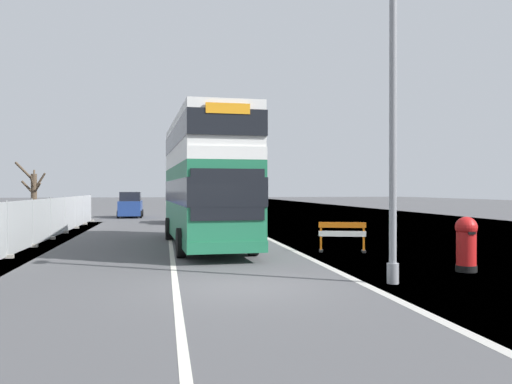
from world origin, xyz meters
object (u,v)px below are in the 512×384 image
double_decker_bus (205,179)px  roadworks_barrier (342,233)px  lamppost_foreground (393,120)px  red_pillar_postbox (466,242)px  car_receding_mid (131,205)px  car_oncoming_near (188,208)px

double_decker_bus → roadworks_barrier: bearing=-30.8°
roadworks_barrier → lamppost_foreground: bearing=-98.3°
red_pillar_postbox → car_receding_mid: size_ratio=0.38×
red_pillar_postbox → car_receding_mid: 32.68m
red_pillar_postbox → car_receding_mid: car_receding_mid is taller
car_oncoming_near → lamppost_foreground: bearing=-80.8°
double_decker_bus → lamppost_foreground: lamppost_foreground is taller
roadworks_barrier → car_oncoming_near: car_oncoming_near is taller
double_decker_bus → car_receding_mid: bearing=100.7°
red_pillar_postbox → car_receding_mid: (-11.02, 30.77, 0.13)m
lamppost_foreground → car_receding_mid: bearing=104.3°
red_pillar_postbox → lamppost_foreground: bearing=-153.3°
double_decker_bus → red_pillar_postbox: (6.69, -7.86, -1.85)m
lamppost_foreground → car_oncoming_near: bearing=99.2°
double_decker_bus → car_receding_mid: double_decker_bus is taller
double_decker_bus → red_pillar_postbox: 10.49m
roadworks_barrier → red_pillar_postbox: bearing=-69.3°
lamppost_foreground → red_pillar_postbox: size_ratio=5.49×
car_oncoming_near → car_receding_mid: (-4.30, 8.10, -0.08)m
roadworks_barrier → car_receding_mid: 27.35m
double_decker_bus → lamppost_foreground: (3.88, -9.28, 1.28)m
car_receding_mid → double_decker_bus: bearing=-79.3°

